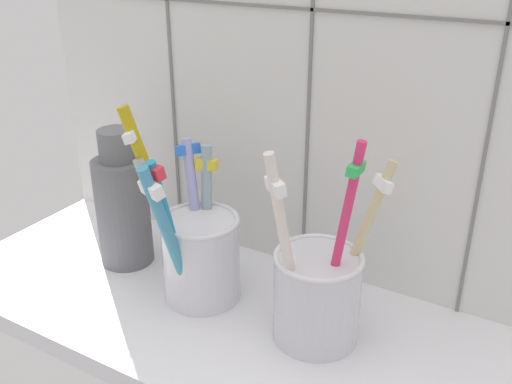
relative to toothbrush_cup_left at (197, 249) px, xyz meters
The scene contains 5 objects.
counter_slab 8.86cm from the toothbrush_cup_left, ahead, with size 64.00×22.00×2.00cm, color silver.
tile_wall_back 19.97cm from the toothbrush_cup_left, 60.28° to the left, with size 64.00×2.20×45.00cm.
toothbrush_cup_left is the anchor object (origin of this frame).
toothbrush_cup_right 12.39cm from the toothbrush_cup_left, ahead, with size 8.65×9.25×18.69cm.
ceramic_vase 10.60cm from the toothbrush_cup_left, behind, with size 5.52×5.52×14.65cm.
Camera 1 is at (21.95, -36.52, 34.57)cm, focal length 40.33 mm.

